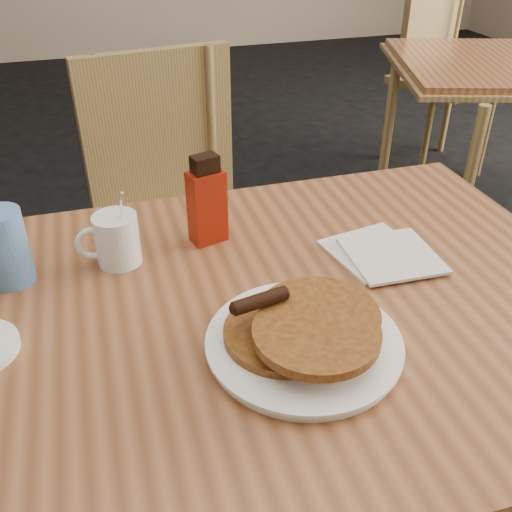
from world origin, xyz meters
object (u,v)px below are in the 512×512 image
Objects in this scene: chair_main_far at (170,197)px; coffee_mug at (116,239)px; blue_tumbler at (5,248)px; pancake_plate at (304,336)px; main_table at (237,328)px; chair_neighbor_far at (438,55)px; syrup_bottle at (207,203)px.

chair_main_far is 6.41× the size of coffee_mug.
blue_tumbler is (-0.36, -0.56, 0.24)m from chair_main_far.
pancake_plate is 0.54m from blue_tumbler.
main_table is 1.39× the size of chair_main_far.
chair_main_far is (0.01, 0.76, -0.13)m from main_table.
main_table is at bearing -151.09° from chair_neighbor_far.
chair_main_far is at bearing 75.18° from syrup_bottle.
main_table is at bearing -29.12° from blue_tumbler.
chair_main_far is 3.27× the size of pancake_plate.
main_table is 0.28m from coffee_mug.
blue_tumbler is at bearing -168.10° from coffee_mug.
coffee_mug reaches higher than blue_tumbler.
chair_main_far is at bearing 89.45° from main_table.
pancake_plate is 2.17× the size of blue_tumbler.
chair_neighbor_far is at bearing 27.82° from chair_main_far.
chair_main_far is 7.10× the size of blue_tumbler.
blue_tumbler is (-0.36, 0.20, 0.11)m from main_table.
main_table is 0.26m from syrup_bottle.
chair_main_far is 0.91m from pancake_plate.
chair_neighbor_far is 2.40m from syrup_bottle.
chair_main_far is 0.59m from syrup_bottle.
chair_main_far is at bearing 57.17° from blue_tumbler.
pancake_plate is 1.67× the size of syrup_bottle.
chair_neighbor_far is 5.55× the size of syrup_bottle.
pancake_plate is (0.06, -0.88, 0.19)m from chair_main_far.
pancake_plate is 0.41m from coffee_mug.
chair_neighbor_far reaches higher than blue_tumbler.
chair_main_far is at bearing 82.63° from coffee_mug.
coffee_mug is at bearing 1.48° from blue_tumbler.
blue_tumbler is at bearing -131.04° from chair_main_far.
chair_main_far is at bearing 94.17° from pancake_plate.
syrup_bottle is (-1.64, -1.73, 0.24)m from chair_neighbor_far.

